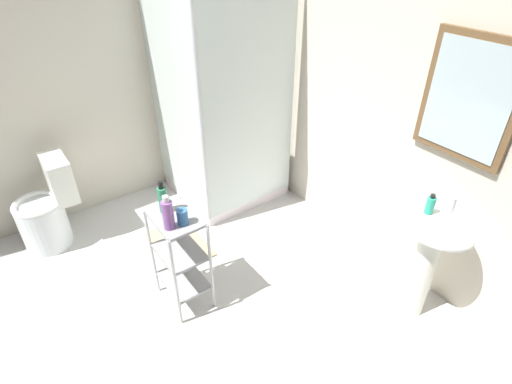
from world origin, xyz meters
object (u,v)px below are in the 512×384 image
storage_cart (180,253)px  hand_soap_bottle (430,205)px  rinse_cup (182,217)px  bath_mat (179,244)px  pedestal_sink (430,248)px  body_wash_bottle_green (163,199)px  toilet (48,211)px  shower_stall (220,155)px  conditioner_bottle_purple (168,214)px

storage_cart → hand_soap_bottle: size_ratio=5.53×
hand_soap_bottle → rinse_cup: (-0.86, -1.22, -0.08)m
bath_mat → pedestal_sink: bearing=33.1°
storage_cart → body_wash_bottle_green: bearing=-166.1°
body_wash_bottle_green → toilet: bearing=-152.7°
shower_stall → storage_cart: size_ratio=2.70×
toilet → bath_mat: 1.09m
shower_stall → toilet: bearing=-99.5°
toilet → hand_soap_bottle: size_ratio=5.68×
pedestal_sink → body_wash_bottle_green: 1.71m
bath_mat → conditioner_bottle_purple: bearing=-24.7°
body_wash_bottle_green → bath_mat: size_ratio=0.38×
pedestal_sink → conditioner_bottle_purple: bearing=-126.0°
toilet → storage_cart: size_ratio=1.03×
shower_stall → pedestal_sink: bearing=9.6°
conditioner_bottle_purple → rinse_cup: conditioner_bottle_purple is taller
pedestal_sink → bath_mat: (-1.57, -1.02, -0.57)m
storage_cart → bath_mat: 0.73m
conditioner_bottle_purple → rinse_cup: 0.10m
conditioner_bottle_purple → rinse_cup: bearing=82.0°
hand_soap_bottle → rinse_cup: size_ratio=1.29×
shower_stall → storage_cart: shower_stall is taller
body_wash_bottle_green → rinse_cup: body_wash_bottle_green is taller
rinse_cup → pedestal_sink: bearing=52.5°
shower_stall → rinse_cup: shower_stall is taller
conditioner_bottle_purple → bath_mat: conditioner_bottle_purple is taller
shower_stall → bath_mat: (0.41, -0.69, -0.45)m
body_wash_bottle_green → conditioner_bottle_purple: (0.17, -0.05, 0.01)m
shower_stall → pedestal_sink: size_ratio=2.47×
shower_stall → pedestal_sink: shower_stall is taller
hand_soap_bottle → body_wash_bottle_green: size_ratio=0.59×
pedestal_sink → hand_soap_bottle: hand_soap_bottle is taller
body_wash_bottle_green → conditioner_bottle_purple: 0.17m
storage_cart → body_wash_bottle_green: 0.41m
toilet → storage_cart: toilet is taller
body_wash_bottle_green → rinse_cup: (0.18, 0.04, -0.05)m
toilet → hand_soap_bottle: hand_soap_bottle is taller
toilet → body_wash_bottle_green: body_wash_bottle_green is taller
storage_cart → rinse_cup: rinse_cup is taller
pedestal_sink → bath_mat: 1.96m
body_wash_bottle_green → pedestal_sink: bearing=48.5°
rinse_cup → bath_mat: (-0.63, 0.20, -0.78)m
rinse_cup → conditioner_bottle_purple: bearing=-98.0°
pedestal_sink → toilet: (-2.23, -1.84, -0.26)m
toilet → conditioner_bottle_purple: (1.28, 0.53, 0.53)m
pedestal_sink → toilet: bearing=-140.5°
toilet → body_wash_bottle_green: bearing=27.3°
hand_soap_bottle → body_wash_bottle_green: (-1.04, -1.26, -0.03)m
pedestal_sink → hand_soap_bottle: bearing=-179.1°
storage_cart → conditioner_bottle_purple: 0.42m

